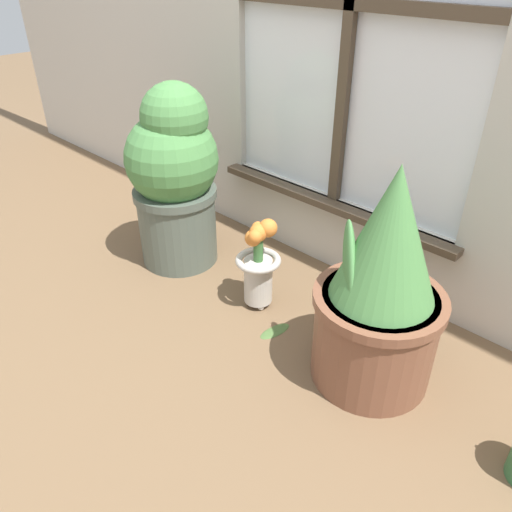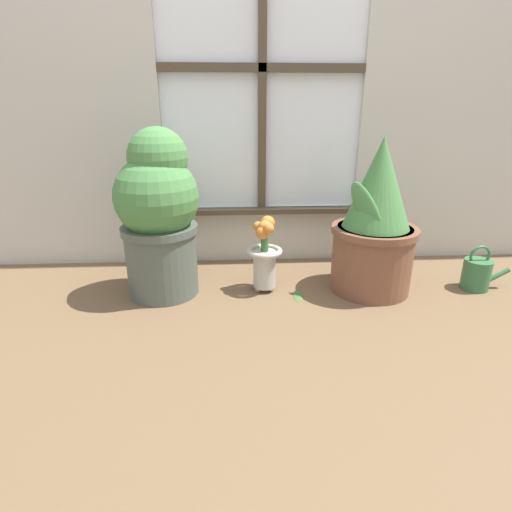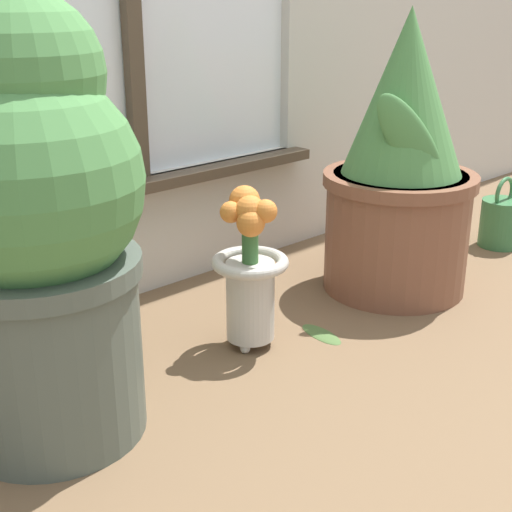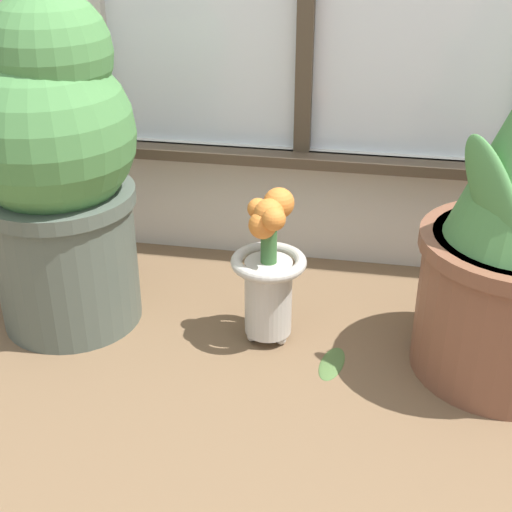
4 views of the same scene
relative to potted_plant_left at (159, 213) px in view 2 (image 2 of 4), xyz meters
name	(u,v)px [view 2 (image 2 of 4)]	position (x,y,z in m)	size (l,w,h in m)	color
ground_plane	(271,307)	(0.42, -0.16, -0.33)	(10.00, 10.00, 0.00)	brown
potted_plant_left	(159,213)	(0.00, 0.00, 0.00)	(0.32, 0.32, 0.65)	#4C564C
potted_plant_right	(375,225)	(0.85, -0.02, -0.06)	(0.34, 0.34, 0.62)	brown
flower_vase	(265,254)	(0.41, 0.00, -0.18)	(0.15, 0.15, 0.31)	#BCB7AD
watering_can	(477,274)	(1.29, -0.04, -0.27)	(0.20, 0.11, 0.19)	#336B3D
fallen_leaf	(298,295)	(0.54, -0.07, -0.33)	(0.06, 0.12, 0.01)	#476633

